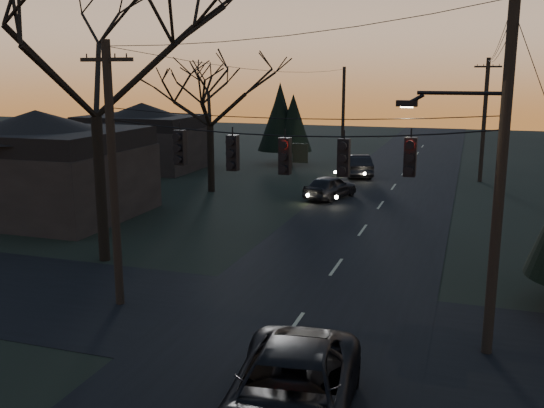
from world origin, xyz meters
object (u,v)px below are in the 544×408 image
(sedan_oncoming_a, at_px, (330,187))
(sedan_oncoming_b, at_px, (356,165))
(utility_pole_left, at_px, (120,304))
(utility_pole_far_l, at_px, (342,159))
(bare_tree_left, at_px, (92,55))
(utility_pole_right, at_px, (486,353))
(utility_pole_far_r, at_px, (480,182))
(suv_near, at_px, (290,395))

(sedan_oncoming_a, relative_size, sedan_oncoming_b, 0.86)
(utility_pole_left, distance_m, utility_pole_far_l, 36.00)
(utility_pole_left, relative_size, utility_pole_far_l, 1.06)
(bare_tree_left, xyz_separation_m, sedan_oncoming_a, (6.02, 14.94, -7.44))
(utility_pole_far_l, xyz_separation_m, bare_tree_left, (-3.22, -32.00, 8.15))
(utility_pole_right, distance_m, bare_tree_left, 17.29)
(utility_pole_right, distance_m, utility_pole_left, 11.50)
(utility_pole_far_l, bearing_deg, sedan_oncoming_a, -80.68)
(utility_pole_far_r, relative_size, bare_tree_left, 0.73)
(utility_pole_left, height_order, bare_tree_left, bare_tree_left)
(utility_pole_far_l, distance_m, sedan_oncoming_b, 8.89)
(suv_near, bearing_deg, utility_pole_right, 45.21)
(utility_pole_far_r, relative_size, sedan_oncoming_b, 1.75)
(utility_pole_far_r, distance_m, sedan_oncoming_b, 8.75)
(utility_pole_far_l, xyz_separation_m, sedan_oncoming_a, (2.80, -17.07, 0.71))
(utility_pole_far_l, distance_m, sedan_oncoming_a, 17.31)
(bare_tree_left, bearing_deg, suv_near, -40.79)
(utility_pole_far_l, relative_size, bare_tree_left, 0.69)
(utility_pole_far_r, relative_size, utility_pole_far_l, 1.06)
(suv_near, distance_m, sedan_oncoming_a, 24.56)
(bare_tree_left, bearing_deg, utility_pole_far_r, 58.49)
(utility_pole_left, height_order, suv_near, utility_pole_left)
(utility_pole_right, xyz_separation_m, sedan_oncoming_a, (-8.70, 18.93, 0.71))
(utility_pole_far_r, relative_size, suv_near, 1.45)
(utility_pole_left, relative_size, utility_pole_far_r, 1.00)
(utility_pole_far_l, relative_size, sedan_oncoming_a, 1.91)
(utility_pole_far_r, height_order, bare_tree_left, bare_tree_left)
(suv_near, bearing_deg, utility_pole_left, 138.48)
(utility_pole_far_r, bearing_deg, utility_pole_left, -112.33)
(utility_pole_left, height_order, utility_pole_far_l, utility_pole_left)
(utility_pole_left, distance_m, suv_near, 9.09)
(utility_pole_far_r, bearing_deg, utility_pole_far_l, 145.18)
(utility_pole_right, height_order, bare_tree_left, bare_tree_left)
(utility_pole_right, xyz_separation_m, utility_pole_left, (-11.50, 0.00, 0.00))
(utility_pole_far_l, height_order, sedan_oncoming_a, utility_pole_far_l)
(utility_pole_right, height_order, sedan_oncoming_a, utility_pole_right)
(utility_pole_right, xyz_separation_m, bare_tree_left, (-14.72, 4.00, 8.15))
(suv_near, bearing_deg, utility_pole_far_l, 93.62)
(bare_tree_left, bearing_deg, sedan_oncoming_a, 68.06)
(utility_pole_right, bearing_deg, utility_pole_left, 180.00)
(utility_pole_far_l, bearing_deg, utility_pole_left, -90.00)
(utility_pole_left, bearing_deg, sedan_oncoming_b, 84.21)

